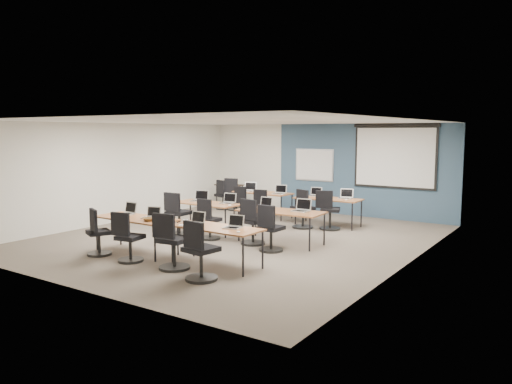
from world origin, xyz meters
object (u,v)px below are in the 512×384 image
Objects in this scene: laptop_0 at (128,211)px; laptop_10 at (315,194)px; training_table_mid_right at (281,212)px; task_chair_5 at (208,223)px; task_chair_1 at (128,241)px; laptop_9 at (279,192)px; laptop_6 at (264,205)px; laptop_1 at (151,215)px; task_chair_3 at (199,256)px; task_chair_6 at (252,226)px; task_chair_7 at (270,232)px; task_chair_10 at (303,212)px; training_table_front_left at (136,220)px; laptop_4 at (199,198)px; laptop_3 at (234,225)px; training_table_mid_left at (207,205)px; task_chair_0 at (98,236)px; laptop_8 at (249,189)px; utility_table at (229,187)px; task_chair_2 at (172,246)px; laptop_11 at (345,196)px; spare_chair_b at (222,197)px; training_table_back_left at (263,194)px; whiteboard at (314,165)px; training_table_back_right at (328,200)px; laptop_5 at (228,201)px; task_chair_4 at (178,217)px; projector_screen at (395,153)px; laptop_2 at (196,221)px; task_chair_8 at (243,206)px; task_chair_9 at (264,210)px; spare_chair_a at (235,197)px; training_table_front_right at (216,229)px.

laptop_0 reaches higher than laptop_10.
task_chair_5 is at bearing -161.32° from training_table_mid_right.
task_chair_1 is 5.57m from laptop_9.
laptop_9 is at bearing 115.67° from laptop_6.
task_chair_3 reaches higher than laptop_1.
task_chair_6 is 1.04× the size of task_chair_7.
task_chair_6 is 2.26m from task_chair_10.
training_table_front_left is 2.63m from laptop_4.
laptop_4 is at bearing 131.20° from laptop_3.
training_table_mid_left is 5.39× the size of laptop_6.
laptop_0 is at bearing -131.64° from task_chair_6.
training_table_mid_left is 1.78× the size of task_chair_0.
laptop_8 is at bearing 94.17° from laptop_0.
training_table_front_left is 2.04× the size of utility_table.
task_chair_2 reaches higher than task_chair_7.
laptop_0 is at bearing -122.44° from laptop_10.
laptop_11 reaches higher than task_chair_1.
laptop_11 is at bearing 89.98° from task_chair_7.
task_chair_3 reaches higher than laptop_3.
spare_chair_b is (-2.45, 0.56, -0.40)m from laptop_9.
task_chair_6 is 3.30× the size of laptop_10.
training_table_back_left is 5.64m from task_chair_0.
task_chair_3 is at bearing -76.94° from whiteboard.
laptop_3 is at bearing -57.93° from laptop_4.
training_table_mid_left is 3.33m from laptop_3.
laptop_9 is at bearing -3.34° from training_table_back_left.
laptop_5 is at bearing -127.66° from training_table_back_right.
laptop_9 reaches higher than spare_chair_b.
task_chair_10 is (2.07, 2.43, -0.01)m from task_chair_4.
task_chair_7 reaches higher than laptop_0.
spare_chair_b is at bearing -166.89° from projector_screen.
laptop_11 reaches higher than laptop_6.
laptop_2 is at bearing -41.38° from task_chair_4.
spare_chair_b is (-3.52, 5.39, -0.40)m from laptop_2.
task_chair_8 reaches higher than task_chair_9.
laptop_2 is (-0.50, -2.29, 0.10)m from training_table_mid_right.
task_chair_8 is 1.00× the size of spare_chair_b.
laptop_2 is 0.95× the size of laptop_5.
task_chair_1 is 0.94× the size of task_chair_2.
laptop_0 is at bearing -59.03° from spare_chair_b.
training_table_front_left and training_table_back_right have the same top height.
task_chair_2 is at bearing -93.63° from laptop_2.
task_chair_3 is at bearing -55.62° from task_chair_5.
task_chair_4 is 2.70m from task_chair_7.
task_chair_4 is at bearing -168.16° from training_table_mid_right.
spare_chair_a is (-1.09, 3.01, -0.37)m from laptop_4.
whiteboard is 6.79m from training_table_front_right.
whiteboard is 3.92× the size of laptop_5.
task_chair_8 is (-0.77, 1.74, -0.40)m from laptop_5.
laptop_2 is at bearing 5.29° from training_table_front_left.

